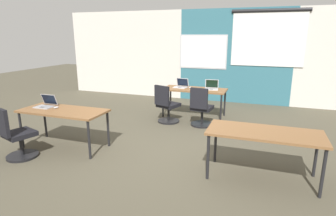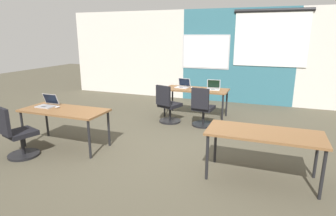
% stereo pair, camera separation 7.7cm
% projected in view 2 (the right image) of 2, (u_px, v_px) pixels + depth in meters
% --- Properties ---
extents(ground_plane, '(24.00, 24.00, 0.00)m').
position_uv_depth(ground_plane, '(165.00, 147.00, 5.27)').
color(ground_plane, '#4C4738').
extents(back_wall_assembly, '(10.00, 0.27, 2.80)m').
position_uv_depth(back_wall_assembly, '(214.00, 56.00, 8.69)').
color(back_wall_assembly, silver).
rests_on(back_wall_assembly, ground).
extents(desk_near_left, '(1.60, 0.70, 0.72)m').
position_uv_depth(desk_near_left, '(64.00, 113.00, 5.15)').
color(desk_near_left, brown).
rests_on(desk_near_left, ground).
extents(desk_near_right, '(1.60, 0.70, 0.72)m').
position_uv_depth(desk_near_right, '(264.00, 136.00, 3.96)').
color(desk_near_right, brown).
rests_on(desk_near_right, ground).
extents(desk_far_center, '(1.60, 0.70, 0.72)m').
position_uv_depth(desk_far_center, '(196.00, 91.00, 7.09)').
color(desk_far_center, brown).
rests_on(desk_far_center, ground).
extents(laptop_far_right, '(0.36, 0.30, 0.24)m').
position_uv_depth(laptop_far_right, '(213.00, 87.00, 7.00)').
color(laptop_far_right, silver).
rests_on(laptop_far_right, desk_far_center).
extents(mouse_far_right, '(0.06, 0.10, 0.03)m').
position_uv_depth(mouse_far_right, '(202.00, 89.00, 7.02)').
color(mouse_far_right, black).
rests_on(mouse_far_right, desk_far_center).
extents(chair_far_right, '(0.52, 0.56, 0.92)m').
position_uv_depth(chair_far_right, '(202.00, 110.00, 6.38)').
color(chair_far_right, black).
rests_on(chair_far_right, ground).
extents(laptop_near_left_end, '(0.33, 0.31, 0.23)m').
position_uv_depth(laptop_near_left_end, '(47.00, 104.00, 5.35)').
color(laptop_near_left_end, '#9E9EA3').
rests_on(laptop_near_left_end, desk_near_left).
extents(mouse_near_left_end, '(0.08, 0.11, 0.03)m').
position_uv_depth(mouse_near_left_end, '(57.00, 107.00, 5.24)').
color(mouse_near_left_end, '#B2B2B7').
rests_on(mouse_near_left_end, desk_near_left).
extents(chair_near_left_end, '(0.55, 0.60, 0.92)m').
position_uv_depth(chair_near_left_end, '(17.00, 137.00, 4.74)').
color(chair_near_left_end, black).
rests_on(chair_near_left_end, ground).
extents(laptop_far_left, '(0.37, 0.33, 0.23)m').
position_uv_depth(laptop_far_left, '(183.00, 86.00, 7.25)').
color(laptop_far_left, silver).
rests_on(laptop_far_left, desk_far_center).
extents(mouse_far_left, '(0.07, 0.11, 0.03)m').
position_uv_depth(mouse_far_left, '(192.00, 88.00, 7.15)').
color(mouse_far_left, silver).
rests_on(mouse_far_left, desk_far_center).
extents(chair_far_left, '(0.56, 0.61, 0.92)m').
position_uv_depth(chair_far_left, '(168.00, 107.00, 6.65)').
color(chair_far_left, black).
rests_on(chair_far_left, ground).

